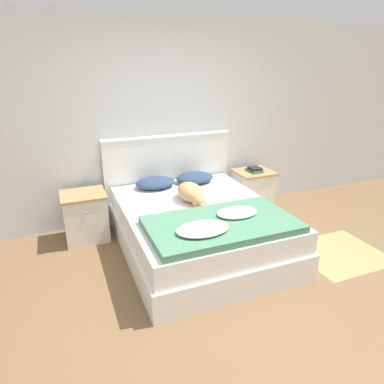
% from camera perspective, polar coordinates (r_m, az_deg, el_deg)
% --- Properties ---
extents(ground_plane, '(16.00, 16.00, 0.00)m').
position_cam_1_polar(ground_plane, '(3.19, 6.72, -18.42)').
color(ground_plane, brown).
extents(wall_back, '(9.00, 0.06, 2.55)m').
position_cam_1_polar(wall_back, '(4.51, -5.74, 11.34)').
color(wall_back, silver).
rests_on(wall_back, ground_plane).
extents(bed, '(1.65, 2.02, 0.53)m').
position_cam_1_polar(bed, '(3.87, 1.12, -6.10)').
color(bed, white).
rests_on(bed, ground_plane).
extents(headboard, '(1.73, 0.06, 1.13)m').
position_cam_1_polar(headboard, '(4.64, -3.84, 2.91)').
color(headboard, white).
rests_on(headboard, ground_plane).
extents(nightstand_left, '(0.51, 0.47, 0.59)m').
position_cam_1_polar(nightstand_left, '(4.27, -17.34, -3.88)').
color(nightstand_left, silver).
rests_on(nightstand_left, ground_plane).
extents(nightstand_right, '(0.51, 0.47, 0.59)m').
position_cam_1_polar(nightstand_right, '(4.95, 10.10, 0.22)').
color(nightstand_right, silver).
rests_on(nightstand_right, ground_plane).
extents(pillow_left, '(0.50, 0.38, 0.13)m').
position_cam_1_polar(pillow_left, '(4.33, -6.13, 1.56)').
color(pillow_left, navy).
rests_on(pillow_left, bed).
extents(pillow_right, '(0.50, 0.38, 0.13)m').
position_cam_1_polar(pillow_right, '(4.49, 0.47, 2.42)').
color(pillow_right, navy).
rests_on(pillow_right, bed).
extents(quilt, '(1.42, 0.82, 0.13)m').
position_cam_1_polar(quilt, '(3.27, 4.82, -5.33)').
color(quilt, '#4C8466').
rests_on(quilt, bed).
extents(dog, '(0.28, 0.66, 0.20)m').
position_cam_1_polar(dog, '(3.86, -0.03, -0.24)').
color(dog, tan).
rests_on(dog, bed).
extents(book_stack, '(0.18, 0.23, 0.06)m').
position_cam_1_polar(book_stack, '(4.84, 10.38, 3.70)').
color(book_stack, '#337547').
rests_on(book_stack, nightstand_right).
extents(rug, '(0.93, 0.84, 0.00)m').
position_cam_1_polar(rug, '(4.24, 23.35, -9.32)').
color(rug, tan).
rests_on(rug, ground_plane).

